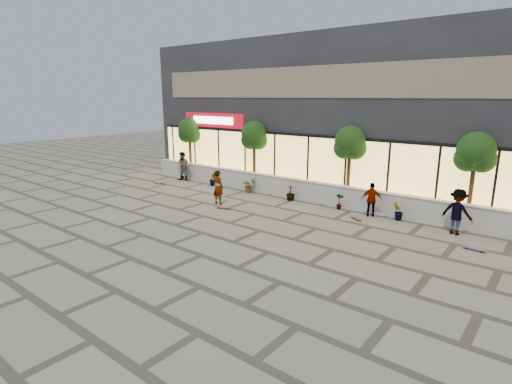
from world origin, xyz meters
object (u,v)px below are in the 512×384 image
Objects in this scene: skater_right_far at (457,212)px; skateboard_left at (159,183)px; skater_center at (218,187)px; tree_west at (189,132)px; tree_midwest at (254,137)px; tree_mideast at (350,144)px; skateboard_right_near at (356,218)px; skater_right_near at (372,200)px; skateboard_center at (224,207)px; skater_left at (183,166)px; skateboard_right_far at (474,248)px; tree_east at (475,154)px.

skater_right_far reaches higher than skateboard_left.
skater_right_far reaches higher than skater_center.
tree_west is 5.50m from tree_midwest.
tree_midwest is 6.00m from tree_mideast.
skateboard_right_near is (13.02, -2.25, -2.91)m from tree_west.
skater_right_near is 6.90m from skateboard_center.
skater_left is 1.88m from skateboard_left.
skater_left is at bearing -27.39° from skater_center.
skater_right_far is at bearing 39.82° from skateboard_right_near.
skater_center is 2.20× the size of skateboard_right_far.
skater_left is 1.02× the size of skater_right_far.
skater_right_far reaches higher than skateboard_right_far.
skater_center reaches higher than skateboard_center.
skater_left reaches higher than skateboard_left.
skateboard_right_near is (-3.88, -0.63, -0.84)m from skater_right_far.
skater_right_far is (5.40, -1.61, -2.08)m from tree_mideast.
tree_midwest is at bearing 171.36° from skateboard_right_far.
tree_midwest is (5.50, 0.00, 0.00)m from tree_west.
tree_midwest is 2.11× the size of skater_left.
tree_east is at bearing 9.12° from skateboard_center.
skateboard_left is at bearing -146.05° from skateboard_right_near.
tree_mideast reaches higher than skateboard_right_near.
skateboard_center is (-9.72, -4.61, -2.91)m from tree_east.
skateboard_center is (6.45, -3.21, -0.85)m from skater_left.
tree_east reaches higher than skateboard_left.
tree_mideast is (6.00, 0.00, 0.00)m from tree_midwest.
skateboard_left is (-16.65, -3.00, -2.91)m from tree_east.
tree_east is at bearing -160.10° from skater_center.
skateboard_center is (7.28, -4.61, -2.91)m from tree_west.
skateboard_center is 0.97× the size of skateboard_right_far.
tree_mideast is 5.12× the size of skateboard_center.
skateboard_left is at bearing -149.80° from tree_midwest.
skater_left is 2.63× the size of skateboard_right_near.
skateboard_right_far is (0.95, -1.44, -0.83)m from skater_right_far.
skater_left is at bearing -172.52° from tree_mideast.
skater_center is at bearing -32.53° from tree_west.
skater_center is 11.45m from skateboard_right_far.
skater_center is at bearing -169.33° from skateboard_right_far.
skater_left reaches higher than skater_center.
skateboard_right_near is (12.68, 0.75, -0.00)m from skateboard_left.
skateboard_center is at bearing 147.68° from skater_center.
skater_center is 1.22m from skateboard_center.
tree_midwest is at bearing -1.20° from skater_left.
skater_right_far is 4.02m from skateboard_right_near.
skater_center is at bearing 133.00° from skateboard_center.
skateboard_center is at bearing -166.40° from skateboard_right_far.
tree_west is 4.98× the size of skateboard_right_far.
skater_right_far is (-0.10, -1.61, -2.08)m from tree_east.
tree_mideast is at bearing -10.42° from skater_left.
skater_left reaches higher than skateboard_right_far.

